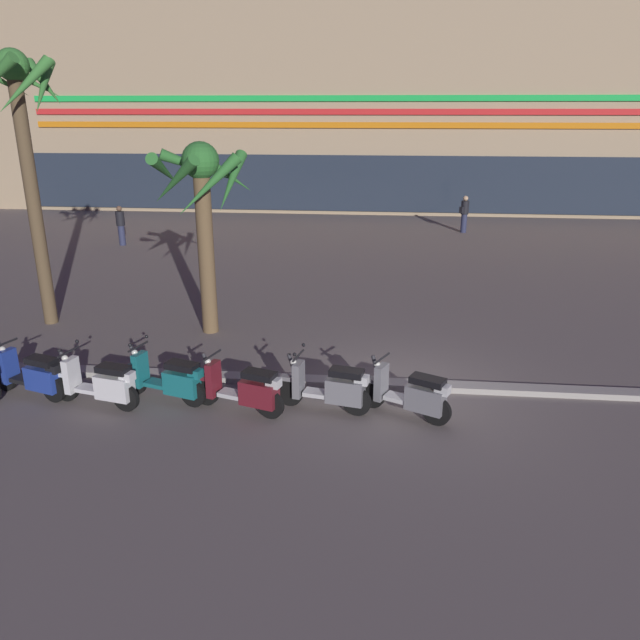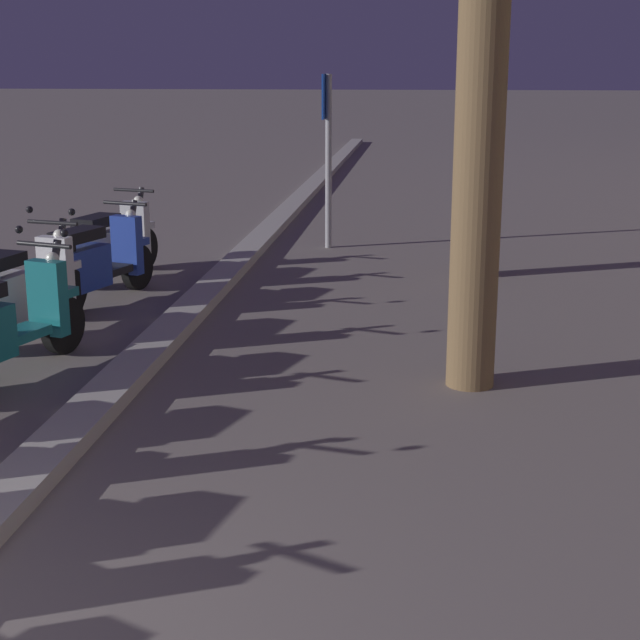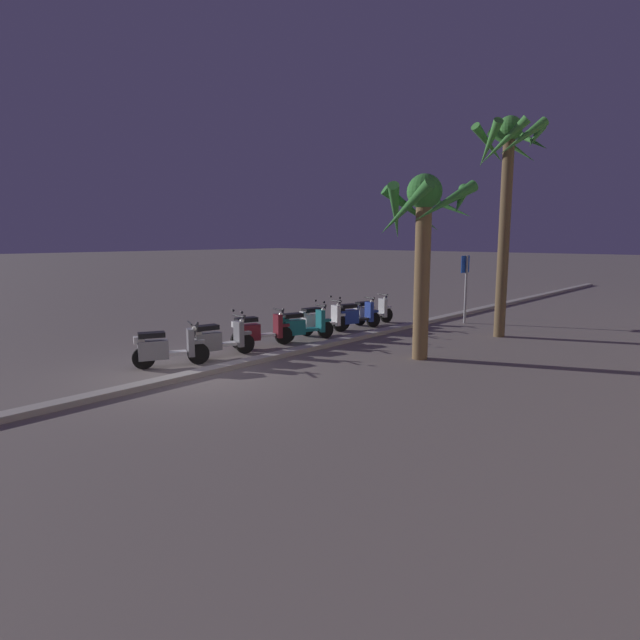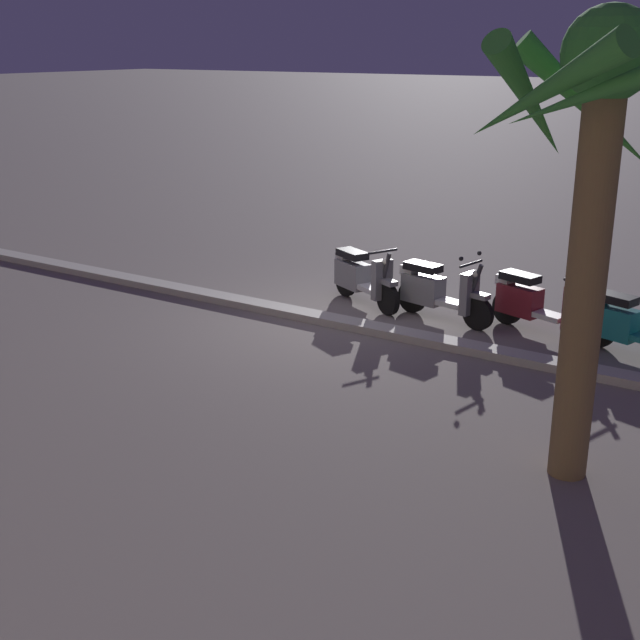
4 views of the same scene
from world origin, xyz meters
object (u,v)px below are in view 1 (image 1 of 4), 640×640
(scooter_grey_tail_end, at_px, (331,388))
(pedestrian_strolling_near_curb, at_px, (121,225))
(scooter_teal_last_in_row, at_px, (169,379))
(scooter_grey_mid_rear, at_px, (411,394))
(scooter_white_far_back, at_px, (101,384))
(scooter_maroon_gap_after_mid, at_px, (245,390))
(pedestrian_by_palm_tree, at_px, (464,213))
(palm_tree_mid_walkway, at_px, (22,122))
(scooter_blue_mid_centre, at_px, (33,375))
(palm_tree_by_mall_entrance, at_px, (202,194))

(scooter_grey_tail_end, relative_size, pedestrian_strolling_near_curb, 1.14)
(scooter_teal_last_in_row, relative_size, scooter_grey_mid_rear, 1.10)
(scooter_white_far_back, relative_size, scooter_maroon_gap_after_mid, 1.01)
(scooter_grey_tail_end, xyz_separation_m, pedestrian_by_palm_tree, (4.47, 17.54, 0.39))
(pedestrian_strolling_near_curb, bearing_deg, palm_tree_mid_walkway, -78.04)
(palm_tree_mid_walkway, height_order, pedestrian_strolling_near_curb, palm_tree_mid_walkway)
(scooter_maroon_gap_after_mid, distance_m, pedestrian_by_palm_tree, 18.74)
(palm_tree_mid_walkway, bearing_deg, scooter_grey_tail_end, -28.85)
(scooter_maroon_gap_after_mid, bearing_deg, scooter_white_far_back, -179.27)
(scooter_white_far_back, height_order, palm_tree_mid_walkway, palm_tree_mid_walkway)
(scooter_white_far_back, distance_m, scooter_grey_tail_end, 4.22)
(scooter_blue_mid_centre, xyz_separation_m, palm_tree_mid_walkway, (-1.93, 4.19, 4.49))
(scooter_blue_mid_centre, bearing_deg, pedestrian_by_palm_tree, 59.95)
(scooter_teal_last_in_row, bearing_deg, palm_tree_mid_walkway, 138.04)
(scooter_blue_mid_centre, xyz_separation_m, palm_tree_by_mall_entrance, (2.35, 3.94, 2.91))
(scooter_teal_last_in_row, xyz_separation_m, palm_tree_by_mall_entrance, (-0.29, 3.86, 2.92))
(scooter_maroon_gap_after_mid, height_order, pedestrian_by_palm_tree, pedestrian_by_palm_tree)
(palm_tree_by_mall_entrance, bearing_deg, scooter_grey_mid_rear, -40.25)
(scooter_blue_mid_centre, bearing_deg, pedestrian_strolling_near_curb, 106.14)
(scooter_grey_tail_end, bearing_deg, scooter_grey_mid_rear, -4.25)
(scooter_white_far_back, xyz_separation_m, scooter_maroon_gap_after_mid, (2.68, 0.03, -0.00))
(scooter_blue_mid_centre, bearing_deg, scooter_teal_last_in_row, 1.68)
(scooter_maroon_gap_after_mid, bearing_deg, scooter_blue_mid_centre, 176.97)
(scooter_teal_last_in_row, xyz_separation_m, scooter_maroon_gap_after_mid, (1.51, -0.30, 0.00))
(scooter_grey_tail_end, relative_size, scooter_grey_mid_rear, 1.09)
(scooter_blue_mid_centre, xyz_separation_m, pedestrian_strolling_near_curb, (-3.90, 13.48, 0.37))
(pedestrian_strolling_near_curb, bearing_deg, scooter_grey_mid_rear, -50.93)
(palm_tree_by_mall_entrance, xyz_separation_m, palm_tree_mid_walkway, (-4.28, 0.25, 1.57))
(scooter_white_far_back, distance_m, scooter_teal_last_in_row, 1.22)
(scooter_white_far_back, height_order, scooter_grey_mid_rear, scooter_white_far_back)
(scooter_blue_mid_centre, xyz_separation_m, scooter_grey_tail_end, (5.68, -0.00, 0.00))
(scooter_white_far_back, height_order, scooter_maroon_gap_after_mid, scooter_white_far_back)
(scooter_teal_last_in_row, height_order, pedestrian_by_palm_tree, pedestrian_by_palm_tree)
(scooter_teal_last_in_row, distance_m, pedestrian_strolling_near_curb, 14.91)
(scooter_maroon_gap_after_mid, relative_size, pedestrian_by_palm_tree, 1.12)
(scooter_maroon_gap_after_mid, height_order, palm_tree_by_mall_entrance, palm_tree_by_mall_entrance)
(scooter_teal_last_in_row, distance_m, palm_tree_by_mall_entrance, 4.85)
(scooter_grey_mid_rear, xyz_separation_m, pedestrian_by_palm_tree, (3.02, 17.64, 0.40))
(scooter_teal_last_in_row, height_order, scooter_grey_mid_rear, scooter_teal_last_in_row)
(scooter_white_far_back, xyz_separation_m, scooter_grey_tail_end, (4.22, 0.25, 0.00))
(scooter_blue_mid_centre, xyz_separation_m, scooter_white_far_back, (1.46, -0.25, 0.00))
(scooter_maroon_gap_after_mid, height_order, scooter_grey_mid_rear, same)
(scooter_grey_tail_end, relative_size, palm_tree_by_mall_entrance, 0.39)
(scooter_grey_tail_end, bearing_deg, pedestrian_strolling_near_curb, 125.40)
(scooter_maroon_gap_after_mid, xyz_separation_m, scooter_grey_mid_rear, (2.98, 0.11, -0.00))
(scooter_grey_tail_end, xyz_separation_m, palm_tree_mid_walkway, (-7.61, 4.19, 4.49))
(scooter_grey_tail_end, xyz_separation_m, palm_tree_by_mall_entrance, (-3.33, 3.94, 2.91))
(scooter_grey_mid_rear, bearing_deg, palm_tree_mid_walkway, 154.61)
(pedestrian_strolling_near_curb, xyz_separation_m, pedestrian_by_palm_tree, (14.05, 4.06, 0.02))
(scooter_white_far_back, xyz_separation_m, pedestrian_strolling_near_curb, (-5.36, 13.73, 0.37))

